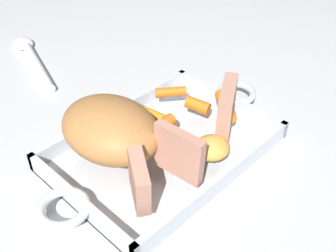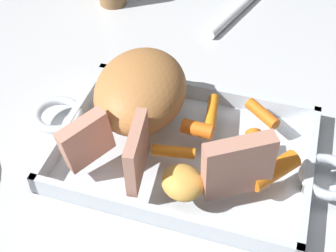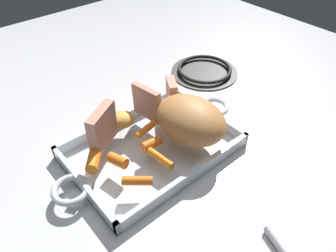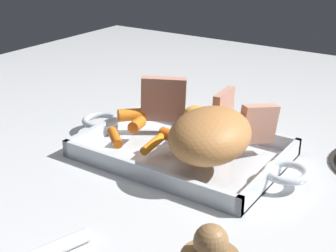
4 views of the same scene
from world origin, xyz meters
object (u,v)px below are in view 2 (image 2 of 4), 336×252
Objects in this scene: roast_slice_thin at (238,166)px; roast_slice_outer at (137,153)px; pork_roast at (141,90)px; potato_golden_small at (183,183)px; baby_carrot_long at (197,129)px; baby_carrot_northeast at (173,152)px; serving_spoon at (247,0)px; roasting_dish at (184,150)px; baby_carrot_northwest at (255,145)px; roast_slice_thick at (86,140)px; baby_carrot_southwest at (262,114)px; baby_carrot_southeast at (212,112)px; baby_carrot_center_right at (274,170)px.

roast_slice_thin is 1.09× the size of roast_slice_outer.
pork_roast is 0.11m from roast_slice_outer.
pork_roast reaches higher than potato_golden_small.
roast_slice_thin is 1.99× the size of baby_carrot_long.
roast_slice_outer is at bearing 49.69° from baby_carrot_northeast.
serving_spoon is at bearing -89.07° from potato_golden_small.
roasting_dish is 0.10m from baby_carrot_northwest.
roast_slice_thick is (0.07, -0.00, -0.01)m from roast_slice_outer.
potato_golden_small is at bearing 64.82° from baby_carrot_southwest.
baby_carrot_southeast is 0.08m from baby_carrot_northwest.
baby_carrot_northwest is 0.41m from serving_spoon.
baby_carrot_southeast is at bearing 13.90° from baby_carrot_southwest.
potato_golden_small reaches higher than roasting_dish.
roast_slice_thick is 0.18m from baby_carrot_southeast.
roasting_dish reaches higher than serving_spoon.
roast_slice_thin is 1.52× the size of baby_carrot_southwest.
roast_slice_thin reaches higher than pork_roast.
roast_slice_outer is 0.14m from baby_carrot_southeast.
baby_carrot_long is at bearing -47.86° from roast_slice_thin.
baby_carrot_long is (-0.09, 0.02, -0.03)m from pork_roast.
roast_slice_outer reaches higher than baby_carrot_northeast.
pork_roast is 0.10m from baby_carrot_southeast.
roast_slice_outer is at bearing 14.98° from baby_carrot_center_right.
baby_carrot_northeast is 0.11m from baby_carrot_northwest.
baby_carrot_southeast is (0.06, -0.11, -0.03)m from roast_slice_thin.
baby_carrot_northeast is at bearing 45.98° from baby_carrot_southwest.
baby_carrot_northeast is 0.14m from baby_carrot_southwest.
baby_carrot_southwest is at bearing -95.36° from roast_slice_thin.
roast_slice_thick is (0.19, 0.01, -0.01)m from roast_slice_thin.
roasting_dish is 5.37× the size of roast_slice_thin.
baby_carrot_southeast is (-0.13, -0.12, -0.03)m from roast_slice_thick.
roast_slice_thin reaches higher than baby_carrot_northwest.
baby_carrot_center_right reaches higher than baby_carrot_long.
baby_carrot_long is at bearing -162.11° from serving_spoon.
roast_slice_thick is 0.97× the size of baby_carrot_center_right.
roast_slice_thick is 0.24m from baby_carrot_center_right.
baby_carrot_southwest is at bearing -144.11° from baby_carrot_long.
baby_carrot_center_right is at bearing 162.36° from pork_roast.
serving_spoon is (0.07, -0.47, -0.06)m from roast_slice_thin.
baby_carrot_long is 0.76× the size of baby_carrot_southwest.
baby_carrot_northwest is at bearing 170.92° from pork_roast.
baby_carrot_northeast is at bearing -161.05° from roast_slice_thick.
pork_roast is at bearing -51.26° from potato_golden_small.
pork_roast reaches higher than roasting_dish.
pork_roast is at bearing 12.49° from baby_carrot_southwest.
baby_carrot_long is 0.10m from baby_carrot_southwest.
roast_slice_thick is at bearing 18.95° from baby_carrot_northeast.
roast_slice_outer is 1.82× the size of baby_carrot_long.
roast_slice_outer is at bearing 46.98° from baby_carrot_southwest.
roast_slice_thick reaches higher than baby_carrot_southwest.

